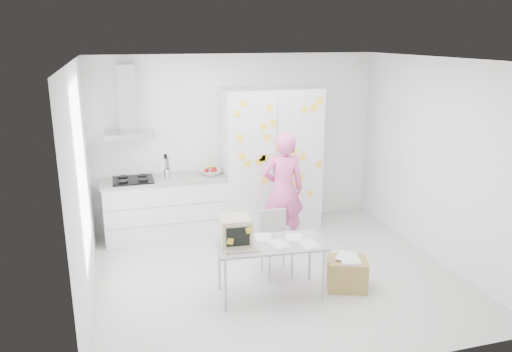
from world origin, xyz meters
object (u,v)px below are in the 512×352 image
object	(u,v)px
desk	(248,237)
person	(283,190)
cardboard_box	(347,273)
chair	(275,238)

from	to	relation	value
desk	person	bearing A→B (deg)	60.51
desk	cardboard_box	distance (m)	1.33
person	chair	world-z (taller)	person
person	cardboard_box	distance (m)	1.62
desk	cardboard_box	world-z (taller)	desk
person	chair	distance (m)	0.96
desk	chair	distance (m)	0.76
person	cardboard_box	xyz separation A→B (m)	(0.33, -1.45, -0.65)
cardboard_box	desk	bearing A→B (deg)	172.86
person	cardboard_box	size ratio (longest dim) A/B	2.97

